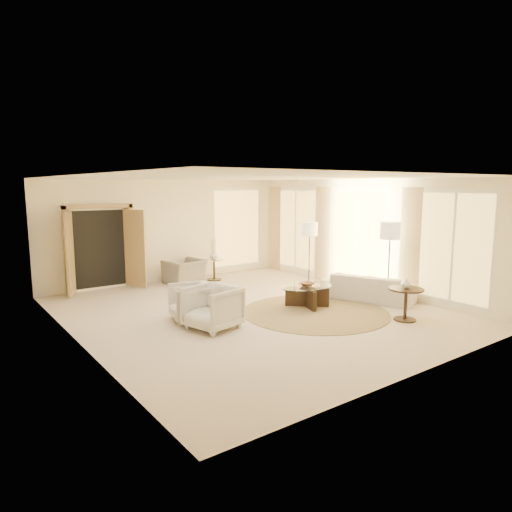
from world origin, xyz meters
TOP-DOWN VIEW (x-y plane):
  - room at (0.00, 0.00)m, footprint 7.04×8.04m
  - windows_right at (3.45, 0.10)m, footprint 0.10×6.40m
  - window_back_corner at (2.30, 3.95)m, footprint 1.70×0.10m
  - curtains_right at (3.40, 1.00)m, footprint 0.06×5.20m
  - french_doors at (-1.90, 3.82)m, footprint 1.95×0.66m
  - area_rug at (1.03, -0.84)m, footprint 3.44×3.44m
  - sofa at (2.76, -0.80)m, footprint 1.52×2.23m
  - armchair_left at (-1.33, 0.21)m, footprint 0.89×0.92m
  - armchair_right at (-1.27, -0.52)m, footprint 0.98×1.02m
  - accent_chair at (0.19, 3.40)m, footprint 1.08×0.81m
  - coffee_table at (1.20, -0.40)m, footprint 1.52×1.52m
  - end_table at (2.06, -2.30)m, footprint 0.68×0.68m
  - side_table at (1.03, 3.24)m, footprint 0.52×0.52m
  - floor_lamp_near at (2.67, 1.13)m, footprint 0.41×0.41m
  - floor_lamp_far at (2.90, -1.23)m, footprint 0.44×0.44m
  - bowl at (1.20, -0.40)m, footprint 0.34×0.34m
  - end_vase at (2.06, -2.30)m, footprint 0.22×0.22m
  - side_vase at (1.03, 3.24)m, footprint 0.31×0.31m

SIDE VIEW (x-z plane):
  - area_rug at x=1.03m, z-range 0.00..0.01m
  - coffee_table at x=1.20m, z-range 0.06..0.53m
  - sofa at x=2.76m, z-range 0.00..0.61m
  - side_table at x=1.03m, z-range 0.06..0.66m
  - armchair_left at x=-1.33m, z-range 0.00..0.79m
  - accent_chair at x=0.19m, z-range 0.00..0.85m
  - armchair_right at x=-1.27m, z-range 0.00..0.88m
  - end_table at x=2.06m, z-range 0.12..0.77m
  - bowl at x=1.20m, z-range 0.47..0.54m
  - side_vase at x=1.03m, z-range 0.60..0.84m
  - end_vase at x=2.06m, z-range 0.64..0.83m
  - french_doors at x=-1.90m, z-range -0.01..2.15m
  - curtains_right at x=3.40m, z-range 0.00..2.60m
  - windows_right at x=3.45m, z-range 0.15..2.55m
  - window_back_corner at x=2.30m, z-range 0.15..2.55m
  - room at x=0.00m, z-range -0.02..2.81m
  - floor_lamp_near at x=2.67m, z-range 0.59..2.28m
  - floor_lamp_far at x=2.90m, z-range 0.64..2.47m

